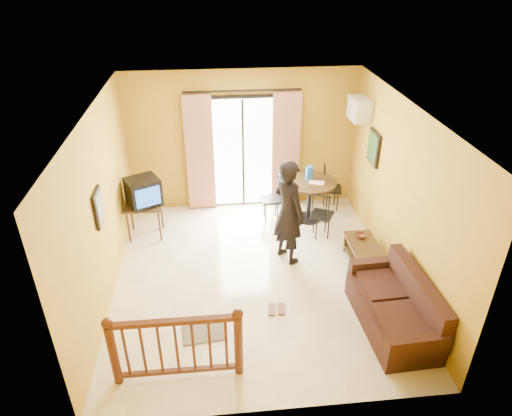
{
  "coord_description": "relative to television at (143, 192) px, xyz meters",
  "views": [
    {
      "loc": [
        -0.6,
        -5.92,
        4.69
      ],
      "look_at": [
        0.03,
        0.2,
        1.18
      ],
      "focal_mm": 32.0,
      "sensor_mm": 36.0,
      "label": 1
    }
  ],
  "objects": [
    {
      "name": "botanical_print",
      "position": [
        4.08,
        -0.16,
        0.73
      ],
      "size": [
        0.05,
        0.5,
        0.6
      ],
      "color": "black",
      "rests_on": "room_shell"
    },
    {
      "name": "ground",
      "position": [
        1.87,
        -1.46,
        -0.92
      ],
      "size": [
        5.0,
        5.0,
        0.0
      ],
      "primitive_type": "plane",
      "color": "beige",
      "rests_on": "ground"
    },
    {
      "name": "dining_chairs",
      "position": [
        3.06,
        0.21,
        -0.92
      ],
      "size": [
        1.73,
        1.51,
        0.95
      ],
      "color": "black",
      "rests_on": "ground"
    },
    {
      "name": "coffee_table",
      "position": [
        3.72,
        -1.27,
        -0.66
      ],
      "size": [
        0.48,
        0.87,
        0.39
      ],
      "color": "black",
      "rests_on": "ground"
    },
    {
      "name": "serving_tray",
      "position": [
        3.2,
        0.18,
        -0.07
      ],
      "size": [
        0.32,
        0.26,
        0.02
      ],
      "primitive_type": "cube",
      "rotation": [
        0.0,
        0.0,
        -0.31
      ],
      "color": "beige",
      "rests_on": "dining_table"
    },
    {
      "name": "dining_table",
      "position": [
        3.1,
        0.28,
        -0.25
      ],
      "size": [
        1.0,
        1.0,
        0.83
      ],
      "color": "black",
      "rests_on": "ground"
    },
    {
      "name": "bowl",
      "position": [
        3.72,
        -1.06,
        -0.5
      ],
      "size": [
        0.23,
        0.23,
        0.06
      ],
      "primitive_type": "imported",
      "rotation": [
        0.0,
        0.0,
        -0.34
      ],
      "color": "#5B2D1F",
      "rests_on": "coffee_table"
    },
    {
      "name": "sandals",
      "position": [
        2.1,
        -2.28,
        -0.9
      ],
      "size": [
        0.28,
        0.26,
        0.03
      ],
      "color": "#5B2D1F",
      "rests_on": "ground"
    },
    {
      "name": "water_jug",
      "position": [
        3.09,
        0.38,
        0.04
      ],
      "size": [
        0.14,
        0.14,
        0.26
      ],
      "primitive_type": "cylinder",
      "color": "blue",
      "rests_on": "dining_table"
    },
    {
      "name": "stair_balustrade",
      "position": [
        0.72,
        -3.36,
        -0.35
      ],
      "size": [
        1.63,
        0.13,
        1.04
      ],
      "color": "#471E0F",
      "rests_on": "ground"
    },
    {
      "name": "sofa",
      "position": [
        3.72,
        -2.77,
        -0.6
      ],
      "size": [
        0.89,
        1.79,
        0.84
      ],
      "rotation": [
        0.0,
        0.0,
        0.05
      ],
      "color": "black",
      "rests_on": "ground"
    },
    {
      "name": "picture_left",
      "position": [
        -0.35,
        -1.66,
        0.63
      ],
      "size": [
        0.05,
        0.42,
        0.52
      ],
      "color": "black",
      "rests_on": "room_shell"
    },
    {
      "name": "tv_table",
      "position": [
        -0.03,
        0.0,
        -0.33
      ],
      "size": [
        0.67,
        0.56,
        0.67
      ],
      "color": "black",
      "rests_on": "ground"
    },
    {
      "name": "doormat",
      "position": [
        1.02,
        -2.64,
        -0.91
      ],
      "size": [
        0.64,
        0.46,
        0.02
      ],
      "primitive_type": "cube",
      "rotation": [
        0.0,
        0.0,
        0.1
      ],
      "color": "#5D564A",
      "rests_on": "ground"
    },
    {
      "name": "balcony_door",
      "position": [
        1.87,
        0.97,
        0.27
      ],
      "size": [
        2.25,
        0.14,
        2.46
      ],
      "color": "black",
      "rests_on": "ground"
    },
    {
      "name": "television",
      "position": [
        0.0,
        0.0,
        0.0
      ],
      "size": [
        0.71,
        0.69,
        0.49
      ],
      "rotation": [
        0.0,
        0.0,
        0.46
      ],
      "color": "black",
      "rests_on": "tv_table"
    },
    {
      "name": "room_shell",
      "position": [
        1.87,
        -1.46,
        0.79
      ],
      "size": [
        5.0,
        5.0,
        5.0
      ],
      "color": "white",
      "rests_on": "ground"
    },
    {
      "name": "standing_person",
      "position": [
        2.46,
        -0.98,
        0.0
      ],
      "size": [
        0.72,
        0.8,
        1.83
      ],
      "primitive_type": "imported",
      "rotation": [
        0.0,
        0.0,
        2.12
      ],
      "color": "black",
      "rests_on": "ground"
    },
    {
      "name": "air_conditioner",
      "position": [
        3.96,
        0.49,
        1.23
      ],
      "size": [
        0.31,
        0.6,
        0.4
      ],
      "color": "white",
      "rests_on": "room_shell"
    }
  ]
}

